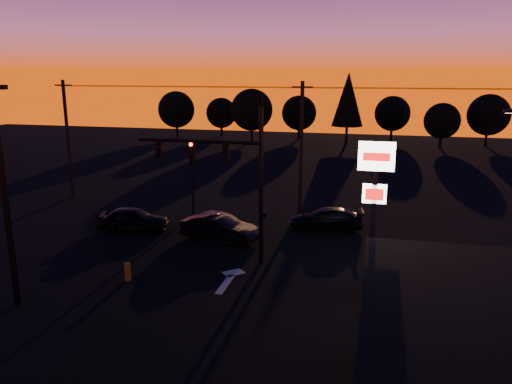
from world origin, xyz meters
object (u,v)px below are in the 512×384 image
traffic_signal_mast (230,168)px  parking_lot_light (3,183)px  bollard (128,272)px  suv_parked (428,340)px  pylon_sign (375,186)px  car_left (133,219)px  car_right (326,219)px  car_mid (220,228)px  secondary_signal (192,174)px

traffic_signal_mast → parking_lot_light: 10.19m
parking_lot_light → bollard: size_ratio=10.65×
parking_lot_light → suv_parked: parking_lot_light is taller
traffic_signal_mast → pylon_sign: size_ratio=1.26×
traffic_signal_mast → car_left: (-7.29, 3.36, -4.20)m
car_left → pylon_sign: bearing=-120.2°
traffic_signal_mast → car_right: bearing=56.5°
car_right → suv_parked: bearing=11.2°
car_mid → suv_parked: bearing=-121.3°
traffic_signal_mast → car_right: (4.27, 6.46, -4.27)m
car_left → car_right: size_ratio=0.94×
traffic_signal_mast → bollard: traffic_signal_mast is taller
parking_lot_light → car_left: bearing=89.4°
secondary_signal → suv_parked: (14.09, -14.58, -2.25)m
traffic_signal_mast → parking_lot_light: parking_lot_light is taller
parking_lot_light → bollard: (3.38, 3.37, -4.84)m
parking_lot_light → car_right: 18.39m
traffic_signal_mast → suv_parked: 12.38m
parking_lot_light → secondary_signal: bearing=80.2°
parking_lot_light → car_right: size_ratio=1.99×
traffic_signal_mast → pylon_sign: bearing=-19.4°
pylon_sign → bollard: bearing=-174.2°
car_mid → suv_parked: car_mid is taller
pylon_sign → car_mid: bearing=148.1°
traffic_signal_mast → suv_parked: size_ratio=1.93×
secondary_signal → car_left: (-2.39, -4.13, -2.13)m
parking_lot_light → traffic_signal_mast: bearing=43.4°
pylon_sign → suv_parked: 6.62m
traffic_signal_mast → car_mid: (-1.51, 2.86, -4.17)m
traffic_signal_mast → suv_parked: traffic_signal_mast is taller
traffic_signal_mast → car_right: size_ratio=1.87×
suv_parked → secondary_signal: bearing=118.3°
pylon_sign → car_right: (-2.83, 8.95, -4.25)m
car_mid → pylon_sign: bearing=-110.2°
parking_lot_light → suv_parked: size_ratio=2.06×
bollard → car_left: bearing=115.1°
pylon_sign → bollard: (-11.12, -1.13, -4.49)m
parking_lot_light → car_right: bearing=49.1°
parking_lot_light → suv_parked: (16.59, -0.09, -4.65)m
pylon_sign → car_mid: pylon_sign is taller
bollard → pylon_sign: bearing=5.8°
car_left → suv_parked: 19.51m
pylon_sign → car_mid: 10.96m
pylon_sign → suv_parked: pylon_sign is taller
parking_lot_light → car_left: parking_lot_light is taller
traffic_signal_mast → parking_lot_light: (-7.40, -6.99, 0.33)m
pylon_sign → car_left: 16.08m
pylon_sign → secondary_signal: bearing=140.2°
traffic_signal_mast → secondary_signal: size_ratio=1.97×
secondary_signal → car_mid: size_ratio=0.94×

